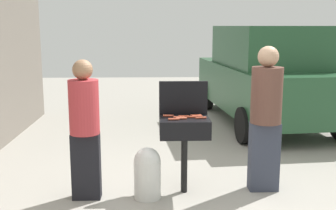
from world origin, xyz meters
The scene contains 16 objects.
ground_plane centered at (0.00, 0.00, 0.00)m, with size 24.00×24.00×0.00m, color #9E998E.
bbq_grill centered at (-0.05, 0.26, 0.79)m, with size 0.60×0.44×0.93m.
grill_lid_open centered at (-0.05, 0.48, 1.14)m, with size 0.60×0.05×0.42m, color black.
hot_dog_0 centered at (-0.11, 0.26, 0.94)m, with size 0.03×0.03×0.13m, color #B74C33.
hot_dog_1 centered at (0.10, 0.35, 0.94)m, with size 0.03×0.03×0.13m, color #AD4228.
hot_dog_2 centered at (-0.18, 0.16, 0.94)m, with size 0.03×0.03×0.13m, color #B74C33.
hot_dog_3 centered at (0.15, 0.22, 0.94)m, with size 0.03×0.03×0.13m, color #B74C33.
hot_dog_4 centered at (0.11, 0.31, 0.94)m, with size 0.03×0.03×0.13m, color #AD4228.
hot_dog_5 centered at (-0.08, 0.20, 0.94)m, with size 0.03×0.03×0.13m, color #C6593D.
hot_dog_6 centered at (-0.24, 0.35, 0.94)m, with size 0.03×0.03×0.13m, color #B74C33.
hot_dog_7 centered at (-0.05, 0.31, 0.94)m, with size 0.03×0.03×0.13m, color #AD4228.
hot_dog_8 centered at (0.02, 0.28, 0.94)m, with size 0.03×0.03×0.13m, color #AD4228.
propane_tank centered at (-0.49, 0.09, 0.32)m, with size 0.32×0.32×0.62m.
person_left centered at (-1.21, 0.11, 0.90)m, with size 0.35×0.35×1.65m.
person_right centered at (0.95, 0.29, 0.97)m, with size 0.38×0.38×1.79m.
parked_minivan centered at (1.94, 3.95, 1.03)m, with size 2.37×4.56×2.02m.
Camera 1 is at (-0.42, -4.63, 2.02)m, focal length 44.78 mm.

